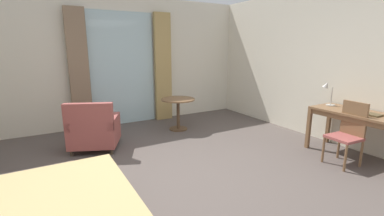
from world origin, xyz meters
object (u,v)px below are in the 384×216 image
at_px(writing_desk, 358,118).
at_px(armchair_by_window, 94,131).
at_px(desk_chair, 348,131).
at_px(round_cafe_table, 178,107).
at_px(desk_lamp, 328,91).
at_px(closed_book, 371,114).

xyz_separation_m(writing_desk, armchair_by_window, (-3.59, 2.43, -0.32)).
bearing_deg(desk_chair, round_cafe_table, 116.61).
distance_m(desk_lamp, closed_book, 0.82).
bearing_deg(desk_chair, armchair_by_window, 142.25).
height_order(desk_chair, round_cafe_table, desk_chair).
distance_m(armchair_by_window, round_cafe_table, 1.85).
bearing_deg(desk_chair, closed_book, -21.41).
xyz_separation_m(writing_desk, desk_chair, (-0.36, -0.07, -0.14)).
relative_size(desk_chair, round_cafe_table, 1.34).
bearing_deg(round_cafe_table, desk_chair, -63.39).
bearing_deg(armchair_by_window, closed_book, -36.49).
height_order(armchair_by_window, round_cafe_table, armchair_by_window).
relative_size(writing_desk, desk_lamp, 3.23).
bearing_deg(round_cafe_table, armchair_by_window, -169.17).
relative_size(desk_lamp, closed_book, 1.57).
bearing_deg(round_cafe_table, writing_desk, -57.24).
bearing_deg(round_cafe_table, closed_book, -59.57).
bearing_deg(desk_lamp, round_cafe_table, 129.63).
relative_size(writing_desk, armchair_by_window, 1.38).
bearing_deg(armchair_by_window, round_cafe_table, 10.83).
distance_m(writing_desk, desk_chair, 0.39).
bearing_deg(closed_book, armchair_by_window, 144.29).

